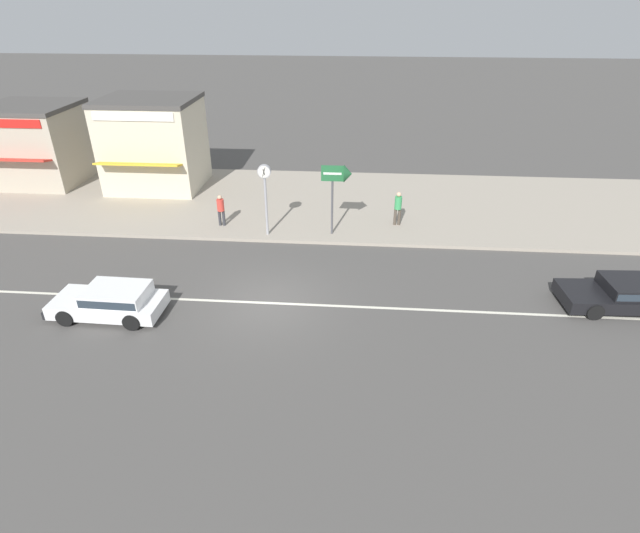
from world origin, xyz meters
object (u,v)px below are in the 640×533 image
arrow_signboard (344,177)px  pedestrian_mid_kerb (398,206)px  pedestrian_near_clock (221,208)px  street_clock (265,184)px  shopfront_corner_warung (37,144)px  shopfront_mid_block (154,143)px  hatchback_white_0 (111,300)px  sedan_black_1 (626,294)px

arrow_signboard → pedestrian_mid_kerb: size_ratio=1.99×
pedestrian_near_clock → street_clock: bearing=-19.8°
shopfront_corner_warung → shopfront_mid_block: size_ratio=1.04×
pedestrian_near_clock → shopfront_corner_warung: 13.53m
pedestrian_mid_kerb → pedestrian_near_clock: bearing=-175.1°
hatchback_white_0 → shopfront_mid_block: 13.40m
arrow_signboard → pedestrian_mid_kerb: 3.42m
street_clock → pedestrian_near_clock: street_clock is taller
arrow_signboard → shopfront_corner_warung: 19.16m
hatchback_white_0 → shopfront_mid_block: (-2.98, 12.90, 2.05)m
street_clock → arrow_signboard: (3.52, 0.29, 0.33)m
pedestrian_mid_kerb → arrow_signboard: bearing=-153.3°
arrow_signboard → shopfront_corner_warung: bearing=161.1°
street_clock → pedestrian_mid_kerb: street_clock is taller
pedestrian_near_clock → shopfront_corner_warung: shopfront_corner_warung is taller
sedan_black_1 → shopfront_mid_block: 24.14m
pedestrian_near_clock → arrow_signboard: bearing=-5.5°
hatchback_white_0 → street_clock: bearing=56.8°
street_clock → pedestrian_near_clock: size_ratio=2.17×
sedan_black_1 → arrow_signboard: bearing=154.1°
street_clock → shopfront_corner_warung: bearing=156.0°
hatchback_white_0 → shopfront_mid_block: bearing=103.0°
street_clock → arrow_signboard: street_clock is taller
hatchback_white_0 → pedestrian_mid_kerb: pedestrian_mid_kerb is taller
street_clock → shopfront_mid_block: size_ratio=0.66×
street_clock → pedestrian_near_clock: 2.98m
pedestrian_mid_kerb → shopfront_mid_block: 14.33m
street_clock → arrow_signboard: bearing=4.7°
hatchback_white_0 → pedestrian_near_clock: size_ratio=2.59×
pedestrian_mid_kerb → shopfront_mid_block: bearing=161.4°
pedestrian_near_clock → shopfront_corner_warung: size_ratio=0.29×
pedestrian_mid_kerb → shopfront_corner_warung: shopfront_corner_warung is taller
sedan_black_1 → arrow_signboard: 11.91m
sedan_black_1 → shopfront_mid_block: shopfront_mid_block is taller
hatchback_white_0 → shopfront_corner_warung: size_ratio=0.75×
hatchback_white_0 → shopfront_corner_warung: shopfront_corner_warung is taller
shopfront_mid_block → pedestrian_near_clock: bearing=-46.5°
sedan_black_1 → pedestrian_near_clock: (-16.39, 5.65, 0.51)m
shopfront_corner_warung → hatchback_white_0: bearing=-52.5°
arrow_signboard → shopfront_mid_block: shopfront_mid_block is taller
street_clock → hatchback_white_0: bearing=-123.2°
sedan_black_1 → pedestrian_near_clock: size_ratio=3.05×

